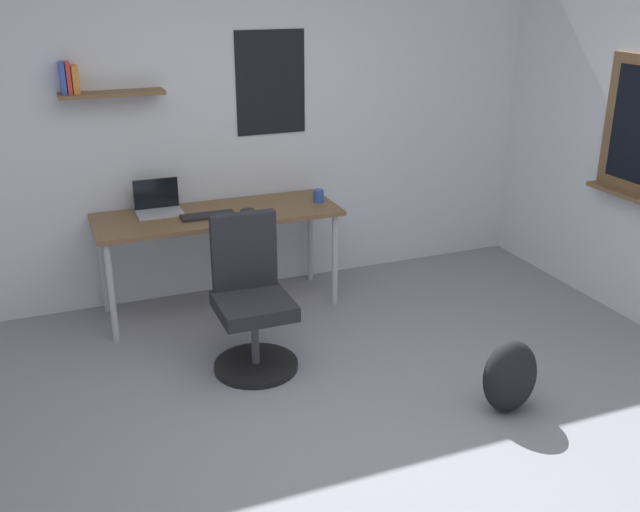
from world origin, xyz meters
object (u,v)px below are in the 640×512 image
at_px(keyboard, 208,216).
at_px(computer_mouse, 247,210).
at_px(laptop, 158,205).
at_px(office_chair, 251,304).
at_px(backpack, 510,376).
at_px(desk, 218,221).
at_px(coffee_mug, 318,196).

relative_size(keyboard, computer_mouse, 3.56).
relative_size(laptop, keyboard, 0.84).
distance_m(office_chair, keyboard, 0.88).
relative_size(laptop, backpack, 0.72).
relative_size(desk, keyboard, 4.59).
bearing_deg(computer_mouse, backpack, -62.76).
bearing_deg(laptop, computer_mouse, -21.28).
bearing_deg(office_chair, coffee_mug, 47.76).
relative_size(keyboard, coffee_mug, 4.02).
xyz_separation_m(office_chair, computer_mouse, (0.23, 0.81, 0.34)).
xyz_separation_m(desk, laptop, (-0.38, 0.15, 0.12)).
bearing_deg(keyboard, coffee_mug, 3.43).
distance_m(desk, computer_mouse, 0.23).
xyz_separation_m(laptop, keyboard, (0.30, -0.22, -0.04)).
bearing_deg(computer_mouse, office_chair, -105.55).
xyz_separation_m(keyboard, computer_mouse, (0.28, 0.00, 0.01)).
xyz_separation_m(coffee_mug, backpack, (0.39, -1.88, -0.56)).
height_order(coffee_mug, backpack, coffee_mug).
bearing_deg(office_chair, desk, 88.06).
height_order(desk, computer_mouse, computer_mouse).
distance_m(laptop, coffee_mug, 1.15).
xyz_separation_m(laptop, computer_mouse, (0.58, -0.22, -0.04)).
bearing_deg(laptop, keyboard, -37.10).
distance_m(desk, backpack, 2.27).
height_order(laptop, keyboard, laptop).
relative_size(office_chair, backpack, 2.21).
height_order(computer_mouse, backpack, computer_mouse).
distance_m(desk, coffee_mug, 0.76).
height_order(desk, office_chair, office_chair).
relative_size(desk, laptop, 5.48).
height_order(desk, laptop, laptop).
height_order(office_chair, keyboard, office_chair).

